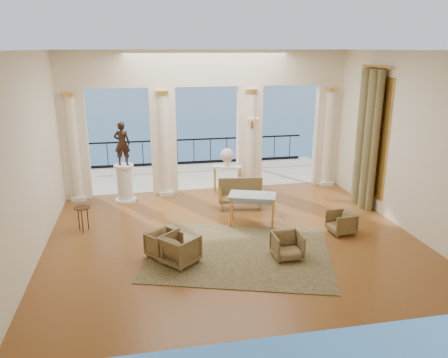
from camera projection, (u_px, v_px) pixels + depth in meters
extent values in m
plane|color=#53270A|center=(232.00, 237.00, 10.95)|extent=(9.00, 9.00, 0.00)
plane|color=white|center=(289.00, 207.00, 6.54)|extent=(9.00, 0.00, 9.00)
plane|color=white|center=(30.00, 158.00, 9.47)|extent=(0.00, 8.00, 8.00)
plane|color=white|center=(405.00, 142.00, 11.13)|extent=(0.00, 8.00, 8.00)
plane|color=white|center=(233.00, 50.00, 9.65)|extent=(9.00, 9.00, 0.00)
cube|color=#FFECCF|center=(206.00, 68.00, 13.43)|extent=(9.00, 0.30, 1.10)
cube|color=#FFECCF|center=(75.00, 145.00, 13.32)|extent=(0.80, 0.30, 3.40)
cylinder|color=#FFECCF|center=(74.00, 150.00, 13.18)|extent=(0.28, 0.28, 3.20)
cylinder|color=gold|center=(69.00, 94.00, 12.71)|extent=(0.40, 0.40, 0.12)
cube|color=silver|center=(79.00, 198.00, 13.62)|extent=(0.45, 0.45, 0.12)
cube|color=#FFECCF|center=(164.00, 142.00, 13.82)|extent=(0.80, 0.30, 3.40)
cylinder|color=#FFECCF|center=(164.00, 146.00, 13.68)|extent=(0.28, 0.28, 3.20)
cylinder|color=gold|center=(162.00, 93.00, 13.20)|extent=(0.40, 0.40, 0.12)
cube|color=silver|center=(166.00, 192.00, 14.12)|extent=(0.45, 0.45, 0.12)
cube|color=#FFECCF|center=(249.00, 138.00, 14.34)|extent=(0.80, 0.30, 3.40)
cylinder|color=#FFECCF|center=(251.00, 142.00, 14.20)|extent=(0.28, 0.28, 3.20)
cylinder|color=gold|center=(251.00, 91.00, 13.72)|extent=(0.40, 0.40, 0.12)
cube|color=silver|center=(250.00, 187.00, 14.64)|extent=(0.45, 0.45, 0.12)
cube|color=#FFECCF|center=(326.00, 135.00, 14.83)|extent=(0.80, 0.30, 3.40)
cylinder|color=#FFECCF|center=(328.00, 139.00, 14.69)|extent=(0.28, 0.28, 3.20)
cylinder|color=gold|center=(332.00, 89.00, 14.22)|extent=(0.40, 0.40, 0.12)
cube|color=silver|center=(325.00, 183.00, 15.14)|extent=(0.45, 0.45, 0.12)
cube|color=beige|center=(200.00, 175.00, 16.41)|extent=(10.00, 3.60, 0.10)
cube|color=black|center=(194.00, 139.00, 17.62)|extent=(9.00, 0.06, 0.06)
cube|color=black|center=(194.00, 162.00, 17.89)|extent=(9.00, 0.06, 0.10)
cylinder|color=black|center=(194.00, 152.00, 17.76)|extent=(0.03, 0.03, 1.00)
cylinder|color=black|center=(90.00, 156.00, 17.00)|extent=(0.03, 0.03, 1.00)
cylinder|color=black|center=(290.00, 147.00, 18.52)|extent=(0.03, 0.03, 1.00)
cylinder|color=#4C3823|center=(247.00, 114.00, 16.92)|extent=(0.20, 0.20, 4.20)
plane|color=teal|center=(152.00, 117.00, 69.06)|extent=(160.00, 160.00, 0.00)
cylinder|color=brown|center=(375.00, 143.00, 12.15)|extent=(0.26, 0.26, 4.00)
cylinder|color=brown|center=(366.00, 140.00, 12.57)|extent=(0.32, 0.32, 4.00)
cylinder|color=brown|center=(359.00, 137.00, 13.00)|extent=(0.26, 0.26, 4.00)
cylinder|color=gold|center=(376.00, 67.00, 12.00)|extent=(0.08, 1.40, 0.08)
cube|color=gold|center=(373.00, 136.00, 12.58)|extent=(0.04, 1.60, 3.40)
cube|color=gold|center=(252.00, 125.00, 13.89)|extent=(0.10, 0.04, 0.25)
cylinder|color=gold|center=(248.00, 122.00, 13.76)|extent=(0.02, 0.02, 0.22)
cylinder|color=gold|center=(253.00, 122.00, 13.79)|extent=(0.02, 0.02, 0.22)
cylinder|color=gold|center=(257.00, 122.00, 13.81)|extent=(0.02, 0.02, 0.22)
cube|color=#2F3217|center=(240.00, 253.00, 10.05)|extent=(4.88, 4.29, 0.02)
imported|color=#4A3D20|center=(164.00, 243.00, 9.82)|extent=(0.88, 0.87, 0.66)
imported|color=#4A3D20|center=(287.00, 244.00, 9.77)|extent=(0.63, 0.59, 0.65)
imported|color=#4A3D20|center=(341.00, 222.00, 11.09)|extent=(0.61, 0.64, 0.62)
imported|color=#4A3D20|center=(180.00, 248.00, 9.51)|extent=(0.97, 0.97, 0.73)
cube|color=#4A3D20|center=(241.00, 199.00, 12.79)|extent=(1.37, 0.71, 0.10)
cube|color=#4A3D20|center=(240.00, 186.00, 12.95)|extent=(1.31, 0.26, 0.53)
cube|color=gold|center=(220.00, 194.00, 12.71)|extent=(0.15, 0.54, 0.25)
cube|color=gold|center=(262.00, 193.00, 12.78)|extent=(0.15, 0.54, 0.25)
cylinder|color=gold|center=(222.00, 208.00, 12.61)|extent=(0.05, 0.05, 0.24)
cylinder|color=gold|center=(261.00, 207.00, 12.67)|extent=(0.05, 0.05, 0.24)
cylinder|color=gold|center=(221.00, 202.00, 13.02)|extent=(0.05, 0.05, 0.24)
cylinder|color=gold|center=(259.00, 202.00, 13.08)|extent=(0.05, 0.05, 0.24)
cube|color=#8EA0B0|center=(252.00, 196.00, 11.51)|extent=(1.37, 1.04, 0.06)
cylinder|color=gold|center=(230.00, 213.00, 11.45)|extent=(0.05, 0.05, 0.78)
cylinder|color=gold|center=(273.00, 215.00, 11.29)|extent=(0.05, 0.05, 0.78)
cylinder|color=gold|center=(233.00, 206.00, 11.97)|extent=(0.05, 0.05, 0.78)
cylinder|color=gold|center=(273.00, 208.00, 11.82)|extent=(0.05, 0.05, 0.78)
cylinder|color=silver|center=(126.00, 200.00, 13.48)|extent=(0.64, 0.64, 0.08)
cylinder|color=silver|center=(125.00, 183.00, 13.32)|extent=(0.47, 0.47, 1.02)
cylinder|color=silver|center=(124.00, 166.00, 13.17)|extent=(0.59, 0.59, 0.06)
imported|color=black|center=(122.00, 143.00, 12.97)|extent=(0.53, 0.41, 1.31)
cube|color=silver|center=(227.00, 167.00, 14.15)|extent=(0.99, 0.68, 0.05)
cylinder|color=gold|center=(214.00, 180.00, 14.24)|extent=(0.04, 0.04, 0.82)
cylinder|color=gold|center=(239.00, 181.00, 14.08)|extent=(0.04, 0.04, 0.82)
cylinder|color=gold|center=(216.00, 178.00, 14.48)|extent=(0.04, 0.04, 0.82)
cylinder|color=gold|center=(240.00, 179.00, 14.32)|extent=(0.04, 0.04, 0.82)
cylinder|color=white|center=(227.00, 162.00, 14.11)|extent=(0.22, 0.22, 0.27)
sphere|color=#CB9393|center=(227.00, 155.00, 14.04)|extent=(0.44, 0.44, 0.44)
cylinder|color=black|center=(82.00, 208.00, 11.10)|extent=(0.41, 0.41, 0.03)
cylinder|color=black|center=(88.00, 218.00, 11.28)|extent=(0.03, 0.03, 0.64)
cylinder|color=black|center=(79.00, 219.00, 11.24)|extent=(0.03, 0.03, 0.64)
cylinder|color=black|center=(82.00, 222.00, 11.07)|extent=(0.03, 0.03, 0.64)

